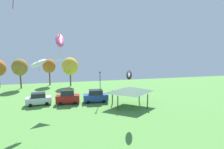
% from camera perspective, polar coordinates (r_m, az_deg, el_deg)
% --- Properties ---
extents(kite_flying_0, '(1.53, 5.66, 3.76)m').
position_cam_1_polar(kite_flying_0, '(30.16, -14.71, 9.46)').
color(kite_flying_0, '#E54C93').
extents(kite_flying_1, '(2.63, 2.90, 2.11)m').
position_cam_1_polar(kite_flying_1, '(30.65, -20.21, 3.03)').
color(kite_flying_1, white).
extents(kite_flying_5, '(2.39, 1.96, 0.34)m').
position_cam_1_polar(kite_flying_5, '(36.79, -15.58, 2.68)').
color(kite_flying_5, white).
extents(kite_flying_7, '(2.02, 4.01, 1.46)m').
position_cam_1_polar(kite_flying_7, '(29.55, 4.91, -0.08)').
color(kite_flying_7, black).
extents(parked_car_leftmost, '(4.72, 2.49, 2.28)m').
position_cam_1_polar(parked_car_leftmost, '(39.69, -20.25, -6.59)').
color(parked_car_leftmost, silver).
rests_on(parked_car_leftmost, ground).
extents(parked_car_second_from_left, '(4.45, 2.20, 2.66)m').
position_cam_1_polar(parked_car_second_from_left, '(38.80, -12.52, -6.34)').
color(parked_car_second_from_left, maroon).
rests_on(parked_car_second_from_left, ground).
extents(parked_car_third_from_left, '(4.84, 2.24, 2.45)m').
position_cam_1_polar(parked_car_third_from_left, '(39.06, -4.67, -6.18)').
color(parked_car_third_from_left, '#234299').
rests_on(parked_car_third_from_left, ground).
extents(park_pavilion, '(6.98, 5.39, 3.60)m').
position_cam_1_polar(park_pavilion, '(36.41, 5.00, -4.26)').
color(park_pavilion, brown).
rests_on(park_pavilion, ground).
extents(light_post_1, '(0.36, 0.20, 6.12)m').
position_cam_1_polar(light_post_1, '(37.93, -3.41, -3.12)').
color(light_post_1, '#2D2D33').
rests_on(light_post_1, ground).
extents(treeline_tree_2, '(3.83, 3.83, 7.52)m').
position_cam_1_polar(treeline_tree_2, '(55.08, -24.85, 1.87)').
color(treeline_tree_2, brown).
rests_on(treeline_tree_2, ground).
extents(treeline_tree_3, '(3.38, 3.38, 7.10)m').
position_cam_1_polar(treeline_tree_3, '(56.67, -17.52, 2.28)').
color(treeline_tree_3, brown).
rests_on(treeline_tree_3, ground).
extents(treeline_tree_4, '(4.26, 4.26, 7.65)m').
position_cam_1_polar(treeline_tree_4, '(54.08, -11.89, 2.30)').
color(treeline_tree_4, brown).
rests_on(treeline_tree_4, ground).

